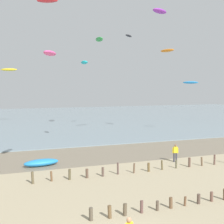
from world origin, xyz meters
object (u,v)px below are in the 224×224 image
(kite_aloft_3, at_px, (191,82))
(kite_aloft_5, at_px, (47,1))
(kite_aloft_1, at_px, (129,36))
(grounded_kite, at_px, (41,163))
(kite_aloft_9, at_px, (99,39))
(kite_aloft_11, at_px, (167,51))
(person_nearest_camera, at_px, (175,152))
(kite_aloft_2, at_px, (84,62))
(kite_aloft_8, at_px, (50,53))
(kite_aloft_6, at_px, (160,11))
(kite_aloft_10, at_px, (9,70))

(kite_aloft_3, relative_size, kite_aloft_5, 0.71)
(kite_aloft_1, bearing_deg, grounded_kite, -176.39)
(grounded_kite, relative_size, kite_aloft_9, 1.51)
(kite_aloft_1, bearing_deg, kite_aloft_9, -170.85)
(kite_aloft_9, bearing_deg, kite_aloft_11, -60.59)
(person_nearest_camera, height_order, kite_aloft_2, kite_aloft_2)
(kite_aloft_8, bearing_deg, kite_aloft_1, 169.90)
(kite_aloft_1, height_order, kite_aloft_9, kite_aloft_1)
(kite_aloft_6, bearing_deg, person_nearest_camera, 44.62)
(grounded_kite, relative_size, kite_aloft_3, 1.35)
(grounded_kite, relative_size, kite_aloft_8, 1.42)
(kite_aloft_6, relative_size, kite_aloft_11, 1.03)
(grounded_kite, bearing_deg, kite_aloft_2, 60.32)
(kite_aloft_2, height_order, kite_aloft_11, kite_aloft_11)
(kite_aloft_9, bearing_deg, kite_aloft_8, 144.40)
(grounded_kite, distance_m, kite_aloft_11, 27.61)
(person_nearest_camera, bearing_deg, kite_aloft_8, -176.93)
(kite_aloft_3, bearing_deg, person_nearest_camera, -88.49)
(kite_aloft_1, relative_size, kite_aloft_9, 0.95)
(kite_aloft_10, bearing_deg, kite_aloft_9, 150.77)
(kite_aloft_5, bearing_deg, kite_aloft_6, 157.44)
(kite_aloft_5, bearing_deg, kite_aloft_11, 178.79)
(grounded_kite, xyz_separation_m, kite_aloft_5, (3.50, 20.41, 20.25))
(kite_aloft_1, relative_size, kite_aloft_2, 0.55)
(kite_aloft_5, height_order, kite_aloft_9, kite_aloft_5)
(kite_aloft_2, distance_m, kite_aloft_11, 14.78)
(kite_aloft_6, bearing_deg, kite_aloft_10, -56.11)
(kite_aloft_3, relative_size, kite_aloft_10, 0.94)
(person_nearest_camera, relative_size, kite_aloft_2, 0.48)
(kite_aloft_2, xyz_separation_m, kite_aloft_10, (-12.55, -4.24, -1.74))
(kite_aloft_1, height_order, kite_aloft_6, kite_aloft_6)
(kite_aloft_1, height_order, kite_aloft_10, kite_aloft_1)
(kite_aloft_3, distance_m, kite_aloft_5, 25.68)
(kite_aloft_1, relative_size, kite_aloft_11, 0.74)
(grounded_kite, bearing_deg, kite_aloft_11, 26.45)
(kite_aloft_11, bearing_deg, kite_aloft_10, 57.84)
(person_nearest_camera, height_order, kite_aloft_3, kite_aloft_3)
(kite_aloft_1, relative_size, kite_aloft_6, 0.72)
(person_nearest_camera, xyz_separation_m, grounded_kite, (-12.33, 2.80, -0.60))
(grounded_kite, bearing_deg, kite_aloft_6, 19.84)
(kite_aloft_5, distance_m, kite_aloft_6, 18.14)
(kite_aloft_2, xyz_separation_m, kite_aloft_9, (-2.69, -17.59, 1.18))
(person_nearest_camera, distance_m, kite_aloft_6, 19.98)
(kite_aloft_8, height_order, kite_aloft_11, kite_aloft_11)
(kite_aloft_6, distance_m, kite_aloft_10, 23.15)
(kite_aloft_1, xyz_separation_m, kite_aloft_11, (4.93, -3.60, -2.53))
(kite_aloft_10, relative_size, kite_aloft_11, 0.93)
(kite_aloft_6, height_order, kite_aloft_11, kite_aloft_6)
(kite_aloft_6, xyz_separation_m, kite_aloft_9, (-8.93, -1.98, -4.42))
(kite_aloft_1, xyz_separation_m, kite_aloft_5, (-12.22, 3.43, 5.20))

